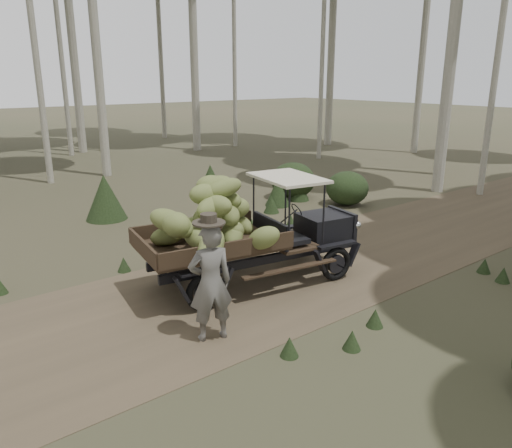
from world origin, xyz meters
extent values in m
plane|color=#473D2B|center=(0.00, 0.00, 0.00)|extent=(120.00, 120.00, 0.00)
cube|color=brown|center=(0.00, 0.00, 0.00)|extent=(70.00, 4.00, 0.01)
cube|color=black|center=(3.18, -0.15, 0.88)|extent=(1.01, 0.97, 0.48)
cube|color=black|center=(3.66, -0.23, 0.88)|extent=(0.23, 0.88, 0.54)
cube|color=black|center=(1.97, 0.05, 0.97)|extent=(0.27, 1.23, 0.48)
cube|color=#38281C|center=(0.76, 0.26, 0.88)|extent=(2.69, 1.97, 0.07)
cube|color=#38281C|center=(0.89, 1.04, 1.04)|extent=(2.44, 0.46, 0.28)
cube|color=#38281C|center=(0.62, -0.52, 1.04)|extent=(2.44, 0.46, 0.28)
cube|color=#38281C|center=(-0.46, 0.46, 1.04)|extent=(0.32, 1.57, 0.28)
cube|color=beige|center=(2.34, -0.01, 1.95)|extent=(1.25, 1.64, 0.05)
cube|color=black|center=(1.72, 0.43, 0.54)|extent=(4.00, 0.76, 0.16)
cube|color=black|center=(1.61, -0.22, 0.54)|extent=(4.00, 0.76, 0.16)
torus|color=black|center=(3.13, 0.57, 0.33)|extent=(0.68, 0.23, 0.67)
torus|color=black|center=(2.89, -0.81, 0.33)|extent=(0.68, 0.23, 0.67)
torus|color=black|center=(0.44, 1.03, 0.33)|extent=(0.68, 0.23, 0.67)
torus|color=black|center=(0.21, -0.36, 0.33)|extent=(0.68, 0.23, 0.67)
sphere|color=beige|center=(3.79, 0.15, 0.92)|extent=(0.16, 0.16, 0.16)
sphere|color=beige|center=(3.66, -0.63, 0.92)|extent=(0.16, 0.16, 0.16)
ellipsoid|color=olive|center=(1.59, 0.48, 1.06)|extent=(0.48, 0.73, 0.50)
ellipsoid|color=olive|center=(0.01, 0.41, 1.43)|extent=(0.65, 0.88, 0.49)
ellipsoid|color=olive|center=(0.71, 0.08, 1.63)|extent=(0.85, 0.61, 0.45)
ellipsoid|color=olive|center=(0.86, 0.35, 1.92)|extent=(0.68, 0.57, 0.43)
ellipsoid|color=olive|center=(1.19, 0.19, 1.07)|extent=(0.70, 0.89, 0.64)
ellipsoid|color=olive|center=(-0.02, 0.08, 1.45)|extent=(0.50, 0.62, 0.47)
ellipsoid|color=olive|center=(0.81, 0.19, 1.64)|extent=(0.73, 0.76, 0.52)
ellipsoid|color=olive|center=(0.87, 0.29, 1.93)|extent=(0.80, 0.58, 0.52)
ellipsoid|color=olive|center=(0.11, 0.66, 1.08)|extent=(0.71, 0.56, 0.41)
ellipsoid|color=olive|center=(1.07, 0.15, 1.43)|extent=(0.53, 0.72, 0.55)
ellipsoid|color=olive|center=(1.18, 0.34, 1.63)|extent=(0.42, 0.72, 0.40)
ellipsoid|color=olive|center=(0.82, 0.26, 1.85)|extent=(0.72, 0.72, 0.45)
ellipsoid|color=olive|center=(0.58, 0.60, 1.15)|extent=(0.77, 0.74, 0.48)
ellipsoid|color=olive|center=(1.47, 0.48, 1.40)|extent=(0.69, 0.69, 0.47)
ellipsoid|color=olive|center=(1.01, 0.48, 1.63)|extent=(0.59, 0.68, 0.40)
ellipsoid|color=olive|center=(0.65, 0.26, 1.83)|extent=(0.59, 0.42, 0.37)
ellipsoid|color=olive|center=(1.08, 0.02, 1.06)|extent=(0.76, 0.79, 0.57)
ellipsoid|color=olive|center=(0.07, 0.13, 1.40)|extent=(0.42, 0.66, 0.49)
ellipsoid|color=olive|center=(0.75, 0.04, 1.65)|extent=(0.46, 0.79, 0.48)
ellipsoid|color=olive|center=(0.96, 0.13, 1.91)|extent=(0.80, 0.54, 0.47)
ellipsoid|color=olive|center=(0.38, -0.03, 1.12)|extent=(0.60, 0.79, 0.45)
ellipsoid|color=olive|center=(0.83, 0.32, 1.42)|extent=(0.88, 0.86, 0.64)
ellipsoid|color=olive|center=(0.27, -0.51, 1.18)|extent=(0.85, 0.72, 0.66)
ellipsoid|color=olive|center=(1.22, -0.67, 1.16)|extent=(0.64, 0.81, 0.61)
imported|color=#5E5B56|center=(-0.21, -1.20, 0.89)|extent=(0.75, 0.60, 1.79)
cylinder|color=#332D24|center=(-0.21, -1.20, 1.81)|extent=(0.60, 0.60, 0.02)
cylinder|color=#332D24|center=(-0.21, -1.20, 1.87)|extent=(0.30, 0.30, 0.14)
cone|color=#233319|center=(5.77, 4.25, 0.42)|extent=(0.76, 0.76, 0.85)
ellipsoid|color=#233319|center=(6.81, 4.71, 0.58)|extent=(1.41, 1.41, 1.13)
cone|color=#233319|center=(5.79, 7.97, 0.37)|extent=(0.67, 0.67, 0.75)
cone|color=#233319|center=(5.10, 3.74, 0.25)|extent=(0.45, 0.45, 0.50)
cone|color=#233319|center=(1.11, 6.03, 0.62)|extent=(1.12, 1.12, 1.24)
cone|color=#233319|center=(6.74, 4.36, 0.37)|extent=(0.66, 0.66, 0.74)
ellipsoid|color=#233319|center=(7.47, 3.01, 0.52)|extent=(1.28, 1.28, 1.02)
cone|color=#233319|center=(-2.33, 2.52, 0.15)|extent=(0.27, 0.27, 0.30)
cone|color=#233319|center=(2.01, -2.48, 0.15)|extent=(0.27, 0.27, 0.30)
cone|color=#233319|center=(5.51, -2.39, 0.15)|extent=(0.27, 0.27, 0.30)
cone|color=#233319|center=(1.42, 3.00, 0.15)|extent=(0.27, 0.27, 0.30)
cone|color=#233319|center=(-0.12, 2.14, 0.15)|extent=(0.27, 0.27, 0.30)
cone|color=#233319|center=(5.33, -2.86, 0.15)|extent=(0.27, 0.27, 0.30)
cone|color=#233319|center=(3.73, 2.95, 0.15)|extent=(0.27, 0.27, 0.30)
cone|color=#233319|center=(0.37, -2.29, 0.15)|extent=(0.27, 0.27, 0.30)
cone|color=#233319|center=(4.65, 2.41, 0.15)|extent=(0.27, 0.27, 0.30)
cone|color=#233319|center=(1.20, -2.71, 0.15)|extent=(0.27, 0.27, 0.30)
camera|label=1|loc=(-3.83, -6.87, 3.79)|focal=35.00mm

